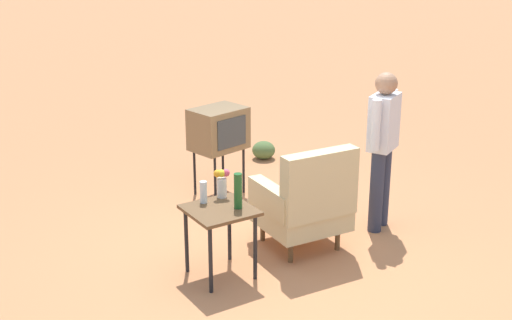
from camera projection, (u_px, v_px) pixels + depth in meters
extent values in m
plane|color=#C17A4C|center=(288.00, 258.00, 6.57)|extent=(60.00, 60.00, 0.00)
cylinder|color=brown|center=(308.00, 220.00, 7.14)|extent=(0.05, 0.05, 0.22)
cylinder|color=brown|center=(263.00, 230.00, 6.90)|extent=(0.05, 0.05, 0.22)
cylinder|color=brown|center=(337.00, 239.00, 6.70)|extent=(0.05, 0.05, 0.22)
cylinder|color=brown|center=(291.00, 251.00, 6.46)|extent=(0.05, 0.05, 0.22)
cube|color=#CCB784|center=(300.00, 215.00, 6.73)|extent=(0.81, 0.81, 0.20)
cube|color=#CCB784|center=(320.00, 185.00, 6.33)|extent=(0.77, 0.21, 0.64)
cube|color=#CCB784|center=(328.00, 187.00, 6.80)|extent=(0.18, 0.69, 0.26)
cube|color=#CCB784|center=(272.00, 199.00, 6.51)|extent=(0.18, 0.69, 0.26)
cylinder|color=black|center=(229.00, 229.00, 6.45)|extent=(0.04, 0.04, 0.62)
cylinder|color=black|center=(186.00, 240.00, 6.22)|extent=(0.04, 0.04, 0.62)
cylinder|color=black|center=(255.00, 247.00, 6.09)|extent=(0.04, 0.04, 0.62)
cylinder|color=black|center=(211.00, 260.00, 5.86)|extent=(0.04, 0.04, 0.62)
cube|color=brown|center=(220.00, 210.00, 6.05)|extent=(0.56, 0.56, 0.03)
cylinder|color=black|center=(215.00, 180.00, 7.77)|extent=(0.03, 0.03, 0.55)
cylinder|color=black|center=(244.00, 170.00, 8.07)|extent=(0.03, 0.03, 0.55)
cylinder|color=black|center=(195.00, 172.00, 8.02)|extent=(0.03, 0.03, 0.55)
cylinder|color=black|center=(223.00, 163.00, 8.31)|extent=(0.03, 0.03, 0.55)
cube|color=olive|center=(218.00, 129.00, 7.87)|extent=(0.68, 0.56, 0.48)
cube|color=#383D3F|center=(232.00, 133.00, 7.72)|extent=(0.41, 0.10, 0.34)
cylinder|color=#2D3347|center=(383.00, 186.00, 7.18)|extent=(0.14, 0.14, 0.86)
cylinder|color=#2D3347|center=(376.00, 192.00, 7.01)|extent=(0.14, 0.14, 0.86)
cube|color=silver|center=(384.00, 122.00, 6.86)|extent=(0.42, 0.36, 0.56)
cylinder|color=silver|center=(392.00, 114.00, 7.05)|extent=(0.09, 0.09, 0.50)
cylinder|color=silver|center=(376.00, 125.00, 6.66)|extent=(0.09, 0.09, 0.50)
sphere|color=#A37556|center=(386.00, 83.00, 6.73)|extent=(0.22, 0.22, 0.22)
cylinder|color=silver|center=(203.00, 192.00, 6.14)|extent=(0.06, 0.06, 0.20)
cylinder|color=#1E5623|center=(238.00, 191.00, 6.00)|extent=(0.07, 0.07, 0.32)
cylinder|color=silver|center=(222.00, 188.00, 6.27)|extent=(0.09, 0.09, 0.18)
sphere|color=yellow|center=(222.00, 173.00, 6.22)|extent=(0.07, 0.07, 0.07)
sphere|color=#E04C66|center=(226.00, 173.00, 6.23)|extent=(0.07, 0.07, 0.07)
sphere|color=orange|center=(217.00, 174.00, 6.22)|extent=(0.07, 0.07, 0.07)
ellipsoid|color=#516B38|center=(264.00, 150.00, 9.28)|extent=(0.31, 0.31, 0.24)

